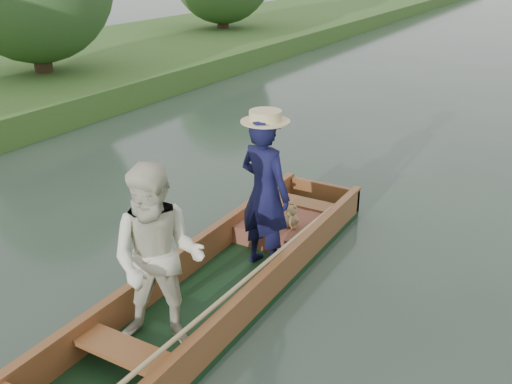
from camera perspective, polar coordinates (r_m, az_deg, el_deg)
The scene contains 2 objects.
ground at distance 6.31m, azimuth -2.77°, elevation -9.83°, with size 120.00×120.00×0.00m, color #283D30.
punt at distance 5.81m, azimuth -3.88°, elevation -5.57°, with size 1.12×5.00×1.88m.
Camera 1 is at (2.91, -4.42, 3.44)m, focal length 40.00 mm.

